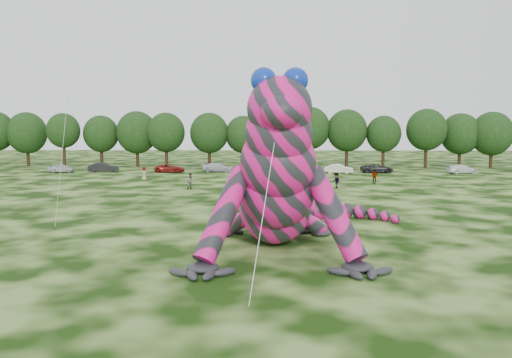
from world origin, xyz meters
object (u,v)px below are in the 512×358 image
Objects in this scene: tree_4 at (101,141)px; tree_6 at (166,140)px; car_3 at (218,167)px; car_5 at (339,169)px; tree_5 at (137,139)px; tree_14 at (460,140)px; flying_kite at (76,7)px; tree_7 at (209,140)px; spectator_5 at (279,195)px; tree_9 at (274,142)px; tree_13 at (426,138)px; tree_11 at (347,138)px; spectator_1 at (191,181)px; car_6 at (377,168)px; tree_10 at (310,137)px; car_2 at (170,168)px; tree_15 at (492,140)px; inflatable_gecko at (274,160)px; spectator_2 at (336,181)px; tree_2 at (27,139)px; car_7 at (462,169)px; spectator_4 at (144,174)px; car_1 at (103,167)px; tree_12 at (383,142)px; tree_8 at (243,142)px; car_0 at (61,168)px; car_4 at (264,168)px; spectator_3 at (375,177)px.

tree_6 reaches higher than tree_4.
car_5 is at bearing -83.75° from car_3.
tree_5 is 5.84m from tree_6.
flying_kite is at bearing -128.49° from tree_14.
spectator_5 is (11.51, -41.05, -3.85)m from tree_7.
tree_13 is (26.07, -0.22, 0.72)m from tree_9.
tree_11 reaches higher than spectator_1.
tree_13 is 2.05× the size of car_6.
spectator_1 is at bearing -139.24° from tree_13.
tree_10 is 25.56m from car_2.
car_2 is (-53.51, -10.54, -4.16)m from tree_15.
tree_4 is at bearing -41.12° from spectator_5.
tree_15 is (37.60, 56.68, -0.23)m from inflatable_gecko.
tree_5 reaches higher than spectator_2.
tree_2 is 2.06× the size of car_7.
inflatable_gecko is 72.48m from tree_2.
tree_2 reaches higher than car_6.
tree_2 is 19.90m from tree_5.
spectator_4 is at bearing 97.93° from flying_kite.
tree_10 is 35.07m from car_1.
tree_12 is 2.09× the size of car_5.
spectator_4 is (-11.81, -21.52, -3.58)m from tree_8.
tree_2 is 2.49× the size of car_0.
car_4 reaches higher than car_2.
car_4 reaches higher than car_3.
car_6 is 32.97m from spectator_1.
car_5 is at bearing -173.14° from spectator_4.
tree_8 is 41.77m from spectator_5.
tree_8 reaches higher than car_0.
tree_8 is (-5.09, 55.90, -0.57)m from inflatable_gecko.
spectator_1 is (17.14, -20.93, 0.16)m from car_1.
spectator_4 is (-16.90, 34.38, -4.15)m from inflatable_gecko.
tree_15 reaches higher than car_6.
flying_kite is 1.70× the size of tree_2.
inflatable_gecko is 11.27× the size of spectator_4.
tree_6 is at bearing -177.24° from tree_11.
tree_6 is at bearing 96.45° from flying_kite.
tree_2 is 0.96× the size of tree_11.
car_4 is at bearing -84.92° from car_3.
tree_10 is 12.67m from tree_12.
tree_13 is (31.35, 0.14, 0.59)m from tree_8.
car_4 is at bearing -28.03° from tree_6.
tree_8 is 29.74m from car_0.
car_7 is at bearing 55.02° from inflatable_gecko.
tree_4 reaches higher than car_0.
spectator_1 is (-25.29, -21.14, 0.23)m from car_6.
flying_kite is at bearing -91.40° from tree_7.
car_1 is 2.67× the size of spectator_3.
spectator_4 is at bearing -148.29° from tree_12.
tree_4 is 1.93× the size of car_7.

